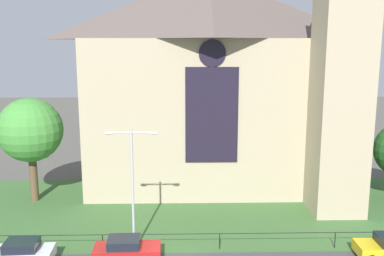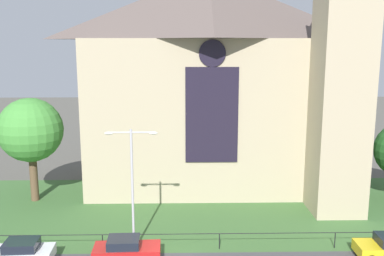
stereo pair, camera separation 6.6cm
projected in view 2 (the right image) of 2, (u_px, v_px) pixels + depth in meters
ground at (178, 208)px, 36.36m from camera, size 160.00×160.00×0.00m
grass_verge at (178, 217)px, 34.40m from camera, size 120.00×20.00×0.01m
church_building at (216, 79)px, 40.94m from camera, size 23.20×16.20×26.00m
iron_railing at (219, 235)px, 28.87m from camera, size 31.16×0.07×1.13m
tree_left_far at (31, 130)px, 37.10m from camera, size 5.50×5.50×9.07m
streetlamp_near at (132, 175)px, 27.86m from camera, size 3.37×0.26×8.23m
parked_car_white at (19, 252)px, 26.98m from camera, size 4.28×2.18×1.51m
parked_car_red at (126, 249)px, 27.38m from camera, size 4.26×2.14×1.51m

